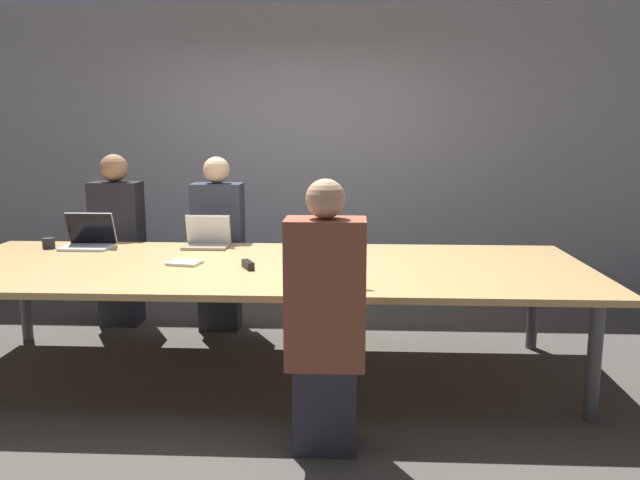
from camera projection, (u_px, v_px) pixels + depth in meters
ground_plane at (264, 373)px, 4.23m from camera, size 24.00×24.00×0.00m
curtain_wall at (292, 153)px, 6.15m from camera, size 12.00×0.06×2.80m
conference_table at (263, 271)px, 4.11m from camera, size 4.26×1.54×0.75m
laptop_near_midright at (337, 273)px, 3.55m from camera, size 0.31×0.24×0.24m
person_near_midright at (325, 322)px, 3.14m from camera, size 0.40×0.24×1.40m
laptop_far_left at (89, 238)px, 4.67m from camera, size 0.36×0.26×0.26m
person_far_left at (118, 242)px, 5.19m from camera, size 0.40×0.24×1.43m
cup_far_left at (49, 243)px, 4.65m from camera, size 0.09×0.09×0.08m
laptop_far_midleft at (207, 238)px, 4.70m from camera, size 0.34×0.23×0.24m
person_far_midleft at (219, 247)px, 5.07m from camera, size 0.40×0.24×1.42m
stapler at (248, 265)px, 3.98m from camera, size 0.10×0.15×0.05m
notebook at (185, 263)px, 4.11m from camera, size 0.23×0.19×0.02m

